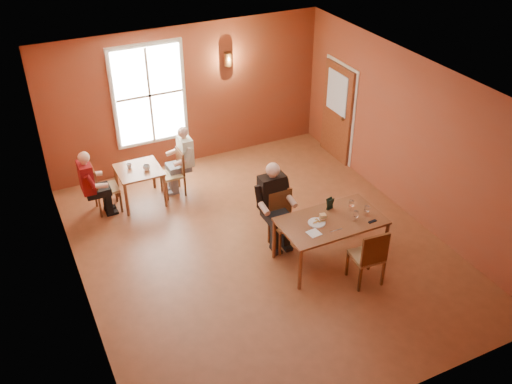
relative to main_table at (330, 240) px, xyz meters
name	(u,v)px	position (x,y,z in m)	size (l,w,h in m)	color
ground	(261,248)	(-0.91, 0.76, -0.40)	(6.00, 7.00, 0.01)	brown
wall_back	(187,97)	(-0.91, 4.26, 1.10)	(6.00, 0.04, 3.00)	brown
wall_front	(397,316)	(-0.91, -2.74, 1.10)	(6.00, 0.04, 3.00)	brown
wall_left	(72,222)	(-3.91, 0.76, 1.10)	(0.04, 7.00, 3.00)	brown
wall_right	(411,137)	(2.09, 0.76, 1.10)	(0.04, 7.00, 3.00)	brown
ceiling	(262,87)	(-0.91, 0.76, 2.60)	(6.00, 7.00, 0.04)	white
window	(149,95)	(-1.71, 4.21, 1.30)	(1.36, 0.10, 1.96)	white
door	(337,113)	(2.03, 3.06, 0.65)	(0.12, 1.04, 2.10)	maroon
wall_sconce	(228,59)	(-0.01, 4.16, 1.80)	(0.16, 0.16, 0.28)	brown
main_table	(330,240)	(0.00, 0.00, 0.00)	(1.71, 0.96, 0.80)	#642E14
chair_diner_main	(285,222)	(-0.50, 0.65, 0.11)	(0.45, 0.45, 1.02)	#583419
diner_main	(286,211)	(-0.50, 0.62, 0.34)	(0.59, 0.59, 1.49)	black
chair_empty	(367,255)	(0.23, -0.71, 0.12)	(0.46, 0.46, 1.03)	#462812
plate_food	(317,222)	(-0.26, 0.03, 0.42)	(0.29, 0.29, 0.04)	silver
sandwich	(323,218)	(-0.15, 0.04, 0.46)	(0.09, 0.09, 0.12)	tan
goblet_a	(351,205)	(0.45, 0.10, 0.51)	(0.08, 0.08, 0.21)	white
goblet_b	(367,210)	(0.59, -0.13, 0.50)	(0.08, 0.08, 0.20)	white
goblet_c	(356,216)	(0.34, -0.19, 0.50)	(0.08, 0.08, 0.20)	white
menu_stand	(330,204)	(0.15, 0.29, 0.51)	(0.13, 0.06, 0.21)	black
knife	(336,230)	(-0.08, -0.27, 0.40)	(0.22, 0.02, 0.00)	#BAB8C9
napkin	(314,233)	(-0.44, -0.19, 0.41)	(0.20, 0.20, 0.01)	white
sunglasses	(372,221)	(0.57, -0.33, 0.41)	(0.15, 0.05, 0.02)	black
second_table	(141,185)	(-2.35, 3.11, -0.04)	(0.83, 0.83, 0.73)	brown
chair_diner_white	(172,173)	(-1.70, 3.11, 0.06)	(0.41, 0.41, 0.93)	#493018
diner_white	(173,165)	(-1.67, 3.11, 0.26)	(0.53, 0.53, 1.32)	white
chair_diner_maroon	(106,187)	(-3.00, 3.11, 0.09)	(0.44, 0.44, 0.99)	#612D15
diner_maroon	(103,180)	(-3.03, 3.11, 0.26)	(0.53, 0.53, 1.32)	maroon
cup_a	(147,168)	(-2.22, 3.02, 0.38)	(0.13, 0.13, 0.10)	white
cup_b	(129,166)	(-2.49, 3.23, 0.37)	(0.10, 0.10, 0.10)	white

